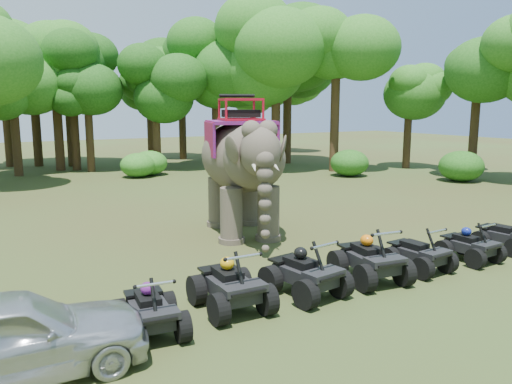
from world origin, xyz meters
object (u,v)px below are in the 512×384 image
atv_3 (370,253)px  atv_4 (419,248)px  parked_car (9,337)px  atv_5 (470,241)px  elephant (242,165)px  atv_2 (305,267)px  atv_0 (150,304)px  atv_6 (506,231)px  atv_1 (231,278)px

atv_3 → atv_4: (1.63, -0.05, -0.09)m
parked_car → atv_5: 11.50m
elephant → atv_2: bearing=-88.9°
elephant → atv_0: bearing=-115.7°
parked_car → atv_4: size_ratio=2.61×
atv_3 → atv_6: 5.29m
atv_4 → atv_5: (1.86, -0.13, -0.03)m
atv_4 → elephant: bearing=106.3°
atv_1 → atv_6: bearing=0.6°
parked_car → atv_5: (11.49, 0.45, -0.15)m
atv_3 → atv_2: bearing=-172.8°
parked_car → atv_3: parked_car is taller
atv_0 → atv_2: atv_2 is taller
atv_0 → atv_3: size_ratio=0.87×
atv_1 → atv_4: atv_1 is taller
atv_1 → atv_2: atv_1 is taller
atv_0 → atv_3: atv_3 is taller
atv_5 → atv_6: bearing=1.6°
atv_4 → atv_5: bearing=-8.0°
atv_4 → atv_6: 3.66m
atv_2 → atv_5: (5.43, -0.19, -0.10)m
atv_4 → atv_5: atv_4 is taller
atv_1 → atv_4: (5.39, -0.18, -0.08)m
atv_0 → atv_5: (9.10, -0.01, -0.03)m
parked_car → atv_1: parked_car is taller
atv_2 → atv_6: (7.22, -0.06, -0.07)m
atv_0 → atv_6: 10.90m
atv_3 → atv_4: 1.63m
atv_3 → atv_5: 3.50m
elephant → atv_4: (2.12, -5.78, -1.70)m
atv_0 → atv_5: atv_0 is taller
atv_0 → atv_6: size_ratio=1.01×
atv_0 → atv_4: 7.24m
atv_4 → atv_1: bearing=174.2°
atv_3 → atv_1: bearing=-174.4°
atv_5 → atv_6: size_ratio=0.96×
atv_4 → atv_3: bearing=174.4°
elephant → atv_4: elephant is taller
atv_2 → atv_4: bearing=-9.3°
elephant → atv_0: (-5.12, -5.91, -1.70)m
atv_0 → atv_6: bearing=6.5°
atv_1 → atv_5: atv_1 is taller
elephant → atv_5: size_ratio=3.55×
parked_car → atv_1: (4.23, 0.76, -0.04)m
atv_5 → elephant: bearing=121.3°
atv_6 → atv_2: bearing=171.7°
parked_car → atv_6: 13.29m
parked_car → atv_0: size_ratio=2.59×
atv_6 → parked_car: bearing=174.7°
atv_2 → atv_3: 1.94m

